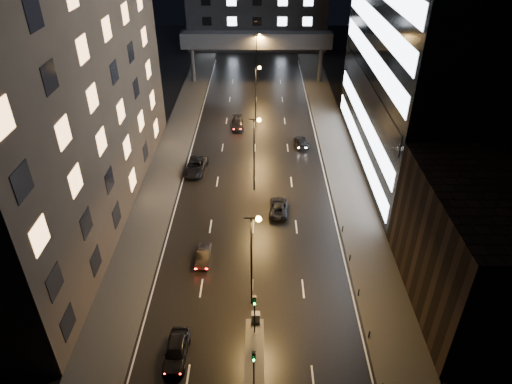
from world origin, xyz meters
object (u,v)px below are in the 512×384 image
at_px(car_toward_b, 301,142).
at_px(utility_cabinet, 256,317).
at_px(car_away_c, 196,167).
at_px(car_away_a, 176,351).
at_px(car_away_b, 203,256).
at_px(car_away_d, 238,124).
at_px(car_toward_a, 279,207).

bearing_deg(car_toward_b, utility_cabinet, 72.89).
bearing_deg(utility_cabinet, car_away_c, 108.51).
relative_size(car_away_a, car_toward_b, 1.05).
height_order(car_away_c, utility_cabinet, car_away_c).
xyz_separation_m(car_away_a, car_away_b, (0.95, 12.07, -0.15)).
bearing_deg(car_away_d, car_away_c, -113.39).
bearing_deg(car_away_a, utility_cabinet, 30.56).
xyz_separation_m(car_away_a, car_toward_b, (13.25, 38.74, -0.15)).
height_order(car_away_c, car_toward_a, car_away_c).
xyz_separation_m(car_away_d, car_toward_b, (10.07, -6.51, -0.05)).
bearing_deg(car_toward_b, car_away_c, 21.64).
distance_m(car_away_d, utility_cabinet, 41.68).
relative_size(car_away_b, car_away_c, 0.67).
relative_size(car_away_b, utility_cabinet, 3.59).
distance_m(car_away_a, car_away_c, 30.70).
bearing_deg(car_away_c, car_toward_b, 33.67).
bearing_deg(car_toward_b, car_away_a, 64.88).
bearing_deg(car_away_b, car_away_a, -92.91).
xyz_separation_m(car_away_c, utility_cabinet, (8.59, -26.93, -0.11)).
bearing_deg(car_away_c, car_away_d, 76.05).
bearing_deg(utility_cabinet, car_toward_b, 79.95).
bearing_deg(utility_cabinet, car_away_d, 95.42).
distance_m(car_away_a, car_toward_b, 40.94).
bearing_deg(car_away_b, utility_cabinet, -54.72).
xyz_separation_m(car_away_d, car_toward_a, (6.01, -24.15, -0.03)).
bearing_deg(utility_cabinet, car_away_b, 124.52).
bearing_deg(car_away_c, utility_cabinet, -66.51).
relative_size(car_away_a, car_away_d, 0.97).
height_order(car_toward_b, utility_cabinet, car_toward_b).
bearing_deg(car_away_d, car_away_a, -97.67).
relative_size(car_toward_a, utility_cabinet, 4.41).
bearing_deg(car_away_a, car_away_b, 86.45).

